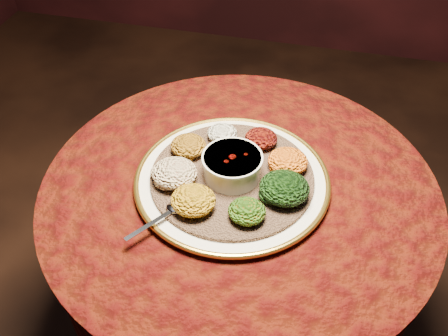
# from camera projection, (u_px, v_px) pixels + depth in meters

# --- Properties ---
(table) EXTENTS (0.96, 0.96, 0.73)m
(table) POSITION_uv_depth(u_px,v_px,m) (238.00, 232.00, 1.32)
(table) COLOR black
(table) RESTS_ON ground
(platter) EXTENTS (0.47, 0.47, 0.02)m
(platter) POSITION_uv_depth(u_px,v_px,m) (232.00, 180.00, 1.20)
(platter) COLOR silver
(platter) RESTS_ON table
(injera) EXTENTS (0.51, 0.51, 0.01)m
(injera) POSITION_uv_depth(u_px,v_px,m) (232.00, 177.00, 1.19)
(injera) COLOR brown
(injera) RESTS_ON platter
(stew_bowl) EXTENTS (0.14, 0.14, 0.06)m
(stew_bowl) POSITION_uv_depth(u_px,v_px,m) (232.00, 165.00, 1.16)
(stew_bowl) COLOR silver
(stew_bowl) RESTS_ON injera
(spoon) EXTENTS (0.11, 0.13, 0.01)m
(spoon) POSITION_uv_depth(u_px,v_px,m) (173.00, 210.00, 1.10)
(spoon) COLOR silver
(spoon) RESTS_ON injera
(portion_ayib) EXTENTS (0.08, 0.07, 0.04)m
(portion_ayib) POSITION_uv_depth(u_px,v_px,m) (222.00, 134.00, 1.27)
(portion_ayib) COLOR silver
(portion_ayib) RESTS_ON injera
(portion_kitfo) EXTENTS (0.08, 0.08, 0.04)m
(portion_kitfo) POSITION_uv_depth(u_px,v_px,m) (261.00, 138.00, 1.25)
(portion_kitfo) COLOR black
(portion_kitfo) RESTS_ON injera
(portion_tikil) EXTENTS (0.10, 0.09, 0.05)m
(portion_tikil) POSITION_uv_depth(u_px,v_px,m) (288.00, 161.00, 1.19)
(portion_tikil) COLOR #B7680F
(portion_tikil) RESTS_ON injera
(portion_gomen) EXTENTS (0.11, 0.11, 0.05)m
(portion_gomen) POSITION_uv_depth(u_px,v_px,m) (284.00, 188.00, 1.12)
(portion_gomen) COLOR black
(portion_gomen) RESTS_ON injera
(portion_mixveg) EXTENTS (0.08, 0.08, 0.04)m
(portion_mixveg) POSITION_uv_depth(u_px,v_px,m) (247.00, 211.00, 1.08)
(portion_mixveg) COLOR #B0490B
(portion_mixveg) RESTS_ON injera
(portion_kik) EXTENTS (0.10, 0.10, 0.05)m
(portion_kik) POSITION_uv_depth(u_px,v_px,m) (193.00, 200.00, 1.09)
(portion_kik) COLOR #C17F11
(portion_kik) RESTS_ON injera
(portion_timatim) EXTENTS (0.11, 0.10, 0.05)m
(portion_timatim) POSITION_uv_depth(u_px,v_px,m) (175.00, 173.00, 1.15)
(portion_timatim) COLOR maroon
(portion_timatim) RESTS_ON injera
(portion_shiro) EXTENTS (0.09, 0.08, 0.04)m
(portion_shiro) POSITION_uv_depth(u_px,v_px,m) (188.00, 146.00, 1.23)
(portion_shiro) COLOR #8D5611
(portion_shiro) RESTS_ON injera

